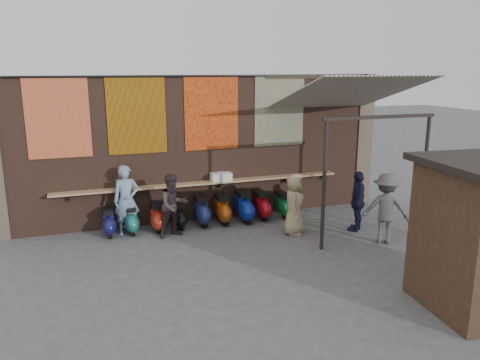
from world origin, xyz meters
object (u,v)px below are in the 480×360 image
Objects in this scene: scooter_stool_1 at (131,220)px; scooter_stool_2 at (157,217)px; diner_right at (173,206)px; scooter_stool_6 at (244,206)px; scooter_stool_3 at (179,216)px; diner_left at (127,200)px; shelf_box at (221,177)px; scooter_stool_0 at (109,222)px; shopper_tan at (294,204)px; scooter_stool_4 at (202,211)px; scooter_stool_7 at (261,205)px; shopper_grey at (386,208)px; scooter_stool_8 at (282,205)px; shopper_navy at (358,201)px; scooter_stool_5 at (222,210)px.

scooter_stool_2 reaches higher than scooter_stool_1.
scooter_stool_6 is at bearing -1.17° from diner_right.
diner_left is (-1.34, 0.01, 0.56)m from scooter_stool_3.
scooter_stool_2 is at bearing -170.49° from shelf_box.
shelf_box is 0.73× the size of scooter_stool_2.
diner_right is (1.57, -0.60, 0.47)m from scooter_stool_0.
diner_left is at bearing 99.39° from shopper_tan.
scooter_stool_4 is at bearing 2.83° from scooter_stool_2.
scooter_stool_6 is (3.64, -0.03, 0.08)m from scooter_stool_0.
scooter_stool_0 is 3.64m from scooter_stool_6.
diner_left is 4.29m from shopper_tan.
scooter_stool_2 is 0.95× the size of scooter_stool_7.
diner_right reaches higher than scooter_stool_1.
scooter_stool_8 is at bearing -28.50° from shopper_grey.
shopper_tan is at bearing -27.69° from scooter_stool_3.
scooter_stool_3 is at bearing -0.21° from scooter_stool_0.
shopper_tan reaches higher than scooter_stool_4.
scooter_stool_7 is 0.47× the size of shopper_grey.
diner_right is at bearing -164.69° from scooter_stool_6.
scooter_stool_4 is at bearing -66.22° from shopper_navy.
scooter_stool_4 is 2.38m from scooter_stool_8.
scooter_stool_3 is at bearing -0.66° from diner_left.
scooter_stool_4 is 4.80m from shopper_grey.
scooter_stool_2 is 3.61m from scooter_stool_8.
diner_left is at bearing -173.46° from shelf_box.
scooter_stool_0 is 0.42× the size of shopper_grey.
scooter_stool_5 is 1.08× the size of scooter_stool_8.
shopper_navy is (5.00, -1.70, 0.43)m from scooter_stool_2.
shopper_grey is (6.36, -2.69, 0.52)m from scooter_stool_0.
scooter_stool_2 is 3.62m from shopper_tan.
scooter_stool_1 is at bearing 179.88° from scooter_stool_5.
scooter_stool_1 is (-2.53, -0.29, -0.89)m from shelf_box.
scooter_stool_7 is at bearing 176.14° from scooter_stool_8.
shopper_navy reaches higher than scooter_stool_1.
shopper_tan is (1.49, -1.44, 0.41)m from scooter_stool_5.
shelf_box is at bearing 6.46° from scooter_stool_1.
scooter_stool_5 is 0.51× the size of shopper_navy.
scooter_stool_7 reaches higher than scooter_stool_5.
scooter_stool_2 is 0.87× the size of scooter_stool_6.
diner_left is at bearing -179.81° from scooter_stool_5.
scooter_stool_2 is 5.82m from shopper_grey.
scooter_stool_1 reaches higher than scooter_stool_0.
shopper_navy reaches higher than shelf_box.
shopper_grey reaches higher than shopper_tan.
shopper_grey is (4.79, -2.09, 0.06)m from diner_right.
scooter_stool_4 is 2.04m from diner_left.
scooter_stool_3 is 0.64m from scooter_stool_4.
scooter_stool_8 is (4.26, -0.02, 0.00)m from scooter_stool_1.
scooter_stool_1 is at bearing -179.63° from scooter_stool_7.
shopper_navy is at bearing -50.98° from scooter_stool_8.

